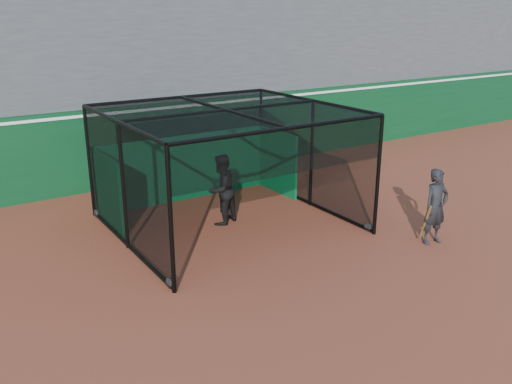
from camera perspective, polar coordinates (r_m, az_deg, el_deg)
ground at (r=11.05m, az=4.49°, el=-9.94°), size 120.00×120.00×0.00m
outfield_wall at (r=17.68m, az=-12.41°, el=5.07°), size 50.00×0.50×2.50m
grandstand at (r=20.83m, az=-16.93°, el=15.56°), size 50.00×7.85×8.95m
batting_cage at (r=13.65m, az=-3.09°, el=2.42°), size 5.50×5.18×2.97m
batter at (r=13.88m, az=-3.67°, el=0.25°), size 1.10×0.99×1.84m
on_deck_player at (r=13.36m, az=18.38°, el=-1.49°), size 0.70×0.50×1.81m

